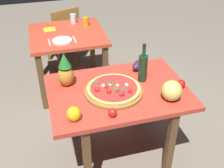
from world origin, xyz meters
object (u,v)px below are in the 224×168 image
at_px(napkin_folded, 50,29).
at_px(pizza_board, 114,91).
at_px(bell_pepper, 74,114).
at_px(pizza, 114,89).
at_px(display_table, 118,99).
at_px(tomato_by_bottle, 112,112).
at_px(drinking_glass_juice, 86,22).
at_px(melon, 172,91).
at_px(knife_utensil, 75,39).
at_px(fork_utensil, 49,42).
at_px(background_table, 68,42).
at_px(drinking_glass_water, 73,19).
at_px(wine_bottle, 143,67).
at_px(dining_chair, 64,33).
at_px(tomato_near_board, 181,84).
at_px(pineapple_left, 65,71).
at_px(dinner_plate, 62,41).
at_px(eggplant, 140,64).

bearing_deg(napkin_folded, pizza_board, -74.94).
bearing_deg(bell_pepper, pizza, 33.78).
height_order(display_table, tomato_by_bottle, tomato_by_bottle).
height_order(drinking_glass_juice, napkin_folded, drinking_glass_juice).
bearing_deg(melon, display_table, 146.93).
relative_size(display_table, knife_utensil, 6.41).
bearing_deg(pizza_board, fork_utensil, 111.40).
xyz_separation_m(display_table, napkin_folded, (-0.44, 1.43, 0.10)).
relative_size(drinking_glass_juice, knife_utensil, 0.59).
distance_m(pizza, napkin_folded, 1.51).
bearing_deg(knife_utensil, background_table, 104.60).
xyz_separation_m(drinking_glass_juice, drinking_glass_water, (-0.13, 0.12, 0.01)).
height_order(melon, drinking_glass_juice, melon).
height_order(display_table, pizza_board, pizza_board).
bearing_deg(napkin_folded, pizza, -75.06).
relative_size(wine_bottle, drinking_glass_water, 2.92).
relative_size(fork_utensil, knife_utensil, 1.00).
relative_size(pizza, drinking_glass_water, 3.70).
bearing_deg(drinking_glass_water, bell_pepper, -98.82).
bearing_deg(napkin_folded, drinking_glass_juice, 1.00).
height_order(wine_bottle, drinking_glass_water, wine_bottle).
bearing_deg(drinking_glass_juice, knife_utensil, -118.16).
height_order(drinking_glass_juice, drinking_glass_water, drinking_glass_water).
bearing_deg(tomato_by_bottle, drinking_glass_water, 89.74).
xyz_separation_m(dining_chair, tomato_near_board, (0.75, -2.02, 0.31)).
bearing_deg(background_table, bell_pepper, -95.90).
relative_size(display_table, tomato_by_bottle, 17.17).
xyz_separation_m(dining_chair, drinking_glass_juice, (0.24, -0.48, 0.32)).
distance_m(wine_bottle, fork_utensil, 1.22).
relative_size(pizza_board, pineapple_left, 1.59).
bearing_deg(drinking_glass_water, pineapple_left, -101.35).
height_order(background_table, dinner_plate, dinner_plate).
bearing_deg(knife_utensil, drinking_glass_juice, 60.51).
relative_size(drinking_glass_juice, fork_utensil, 0.59).
distance_m(wine_bottle, napkin_folded, 1.51).
bearing_deg(melon, pizza_board, 152.95).
bearing_deg(wine_bottle, knife_utensil, 113.95).
bearing_deg(pizza_board, tomato_by_bottle, -107.43).
bearing_deg(fork_utensil, melon, -58.68).
height_order(dining_chair, pizza_board, dining_chair).
relative_size(dining_chair, dinner_plate, 3.86).
bearing_deg(melon, dinner_plate, 118.20).
bearing_deg(fork_utensil, dining_chair, 72.87).
xyz_separation_m(pizza_board, pizza, (-0.00, -0.00, 0.03)).
bearing_deg(dining_chair, eggplant, 86.21).
bearing_deg(melon, wine_bottle, 110.77).
xyz_separation_m(eggplant, tomato_by_bottle, (-0.42, -0.58, -0.01)).
xyz_separation_m(pineapple_left, tomato_near_board, (0.92, -0.30, -0.10)).
height_order(pizza_board, tomato_by_bottle, tomato_by_bottle).
relative_size(wine_bottle, fork_utensil, 1.91).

